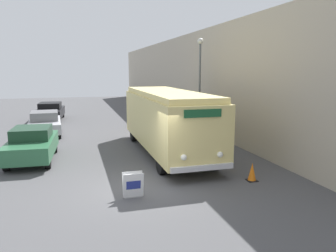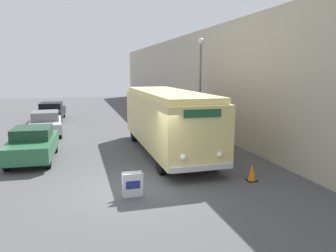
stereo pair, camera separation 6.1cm
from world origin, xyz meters
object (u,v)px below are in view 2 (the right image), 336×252
Objects in this scene: parked_car_mid at (46,123)px; traffic_cone at (252,172)px; parked_car_near at (33,144)px; sign_board at (133,185)px; parked_car_far at (51,111)px; streetlamp at (200,73)px; vintage_bus at (167,118)px.

parked_car_mid reaches higher than traffic_cone.
parked_car_mid is at bearing 92.19° from parked_car_near.
traffic_cone is (4.45, 0.33, -0.06)m from sign_board.
parked_car_far reaches higher than traffic_cone.
parked_car_mid is 6.48× the size of traffic_cone.
parked_car_near reaches higher than parked_car_mid.
parked_car_near is (-9.21, -3.29, -3.09)m from streetlamp.
traffic_cone is at bearing -57.72° from parked_car_mid.
parked_car_near is 6.28× the size of traffic_cone.
parked_car_mid is (-3.51, 11.55, 0.36)m from sign_board.
parked_car_far is (-6.18, 12.78, -0.98)m from vintage_bus.
vintage_bus is at bearing 63.32° from sign_board.
sign_board is (-2.58, -5.14, -1.31)m from vintage_bus.
parked_car_near is 9.51m from traffic_cone.
parked_car_far reaches higher than sign_board.
vintage_bus is at bearing -130.54° from streetlamp.
parked_car_mid is (-9.15, 2.83, -3.11)m from streetlamp.
sign_board is 12.08m from parked_car_mid.
parked_car_far is (-0.03, 12.49, -0.04)m from parked_car_near.
streetlamp is 10.26m from parked_car_near.
sign_board is 10.95m from streetlamp.
vintage_bus is 1.57× the size of streetlamp.
parked_car_near is at bearing 123.30° from sign_board.
sign_board is at bearing -122.92° from streetlamp.
parked_car_mid is 0.95× the size of parked_car_far.
vintage_bus is 5.34m from traffic_cone.
parked_car_far is 19.34m from traffic_cone.
vintage_bus is 11.42× the size of sign_board.
vintage_bus reaches higher than sign_board.
parked_car_near is at bearing -160.32° from streetlamp.
streetlamp reaches higher than traffic_cone.
streetlamp is 13.41m from parked_car_far.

